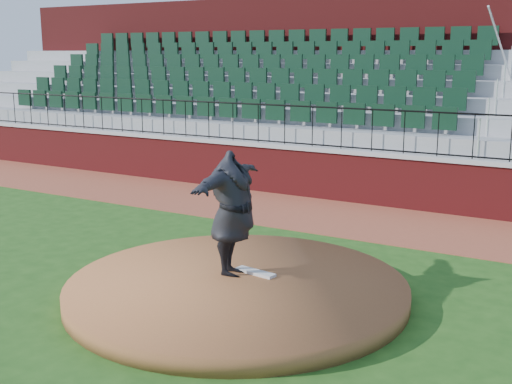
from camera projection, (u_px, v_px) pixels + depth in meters
The scene contains 10 objects.
ground at pixel (207, 291), 10.12m from camera, with size 90.00×90.00×0.00m, color #204C15.
warning_track at pixel (344, 217), 14.67m from camera, with size 34.00×3.20×0.01m, color brown.
field_wall at pixel (370, 179), 15.90m from camera, with size 34.00×0.35×1.20m, color maroon.
wall_cap at pixel (371, 153), 15.76m from camera, with size 34.00×0.45×0.10m, color #B7B7B7.
wall_railing at pixel (372, 130), 15.65m from camera, with size 34.00×0.05×1.00m, color black, non-canonical shape.
seating_stands at pixel (408, 102), 17.84m from camera, with size 34.00×5.10×4.60m, color gray, non-canonical shape.
concourse_wall at pixel (437, 82), 20.11m from camera, with size 34.00×0.50×5.50m, color maroon.
pitchers_mound at pixel (237, 289), 9.87m from camera, with size 5.14×5.14×0.25m, color brown.
pitching_rubber at pixel (255, 272), 10.17m from camera, with size 0.69×0.17×0.05m, color silver.
pitcher at pixel (232, 213), 9.95m from camera, with size 2.39×0.65×1.95m, color black.
Camera 1 is at (5.50, -7.87, 3.62)m, focal length 45.84 mm.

